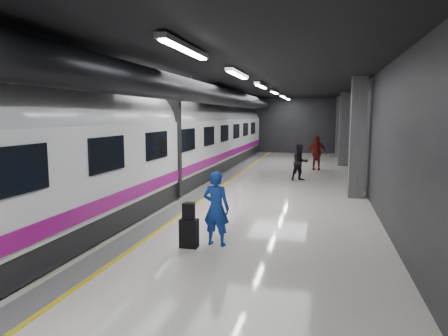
# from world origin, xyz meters

# --- Properties ---
(ground) EXTENTS (40.00, 40.00, 0.00)m
(ground) POSITION_xyz_m (0.00, 0.00, 0.00)
(ground) COLOR white
(ground) RESTS_ON ground
(platform_hall) EXTENTS (10.02, 40.02, 4.51)m
(platform_hall) POSITION_xyz_m (-0.29, 0.96, 3.54)
(platform_hall) COLOR black
(platform_hall) RESTS_ON ground
(train) EXTENTS (3.05, 38.00, 4.05)m
(train) POSITION_xyz_m (-3.25, -0.00, 2.07)
(train) COLOR black
(train) RESTS_ON ground
(traveler_main) EXTENTS (0.71, 0.51, 1.80)m
(traveler_main) POSITION_xyz_m (0.87, -4.74, 0.90)
(traveler_main) COLOR #174AAE
(traveler_main) RESTS_ON ground
(suitcase_main) EXTENTS (0.42, 0.27, 0.68)m
(suitcase_main) POSITION_xyz_m (0.30, -5.06, 0.34)
(suitcase_main) COLOR black
(suitcase_main) RESTS_ON ground
(shoulder_bag) EXTENTS (0.30, 0.18, 0.38)m
(shoulder_bag) POSITION_xyz_m (0.30, -5.07, 0.87)
(shoulder_bag) COLOR black
(shoulder_bag) RESTS_ON suitcase_main
(traveler_far_a) EXTENTS (1.05, 0.99, 1.72)m
(traveler_far_a) POSITION_xyz_m (2.28, 5.50, 0.86)
(traveler_far_a) COLOR black
(traveler_far_a) RESTS_ON ground
(traveler_far_b) EXTENTS (1.17, 0.54, 1.95)m
(traveler_far_b) POSITION_xyz_m (2.97, 9.60, 0.98)
(traveler_far_b) COLOR maroon
(traveler_far_b) RESTS_ON ground
(suitcase_far) EXTENTS (0.37, 0.31, 0.47)m
(suitcase_far) POSITION_xyz_m (2.94, 14.52, 0.24)
(suitcase_far) COLOR black
(suitcase_far) RESTS_ON ground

